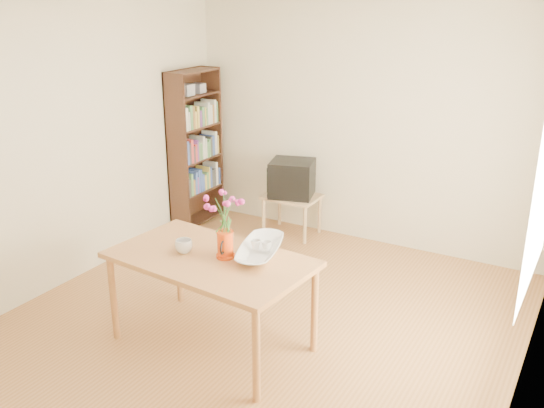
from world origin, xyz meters
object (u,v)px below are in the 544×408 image
Objects in this scene: table at (211,266)px; mug at (184,246)px; television at (293,178)px; pitcher at (225,245)px; bowl at (260,228)px.

mug reaches higher than table.
television reaches higher than mug.
television is (-0.64, 2.27, -0.18)m from pitcher.
mug is at bearing -98.54° from television.
table is 0.21m from pitcher.
bowl reaches higher than mug.
pitcher is 0.38× the size of television.
table is 2.39m from television.
table is at bearing -93.24° from television.
television is at bearing 108.11° from table.
pitcher is 2.37m from television.
mug is (-0.32, -0.09, -0.04)m from pitcher.
television is at bearing -114.83° from mug.
mug is 2.39m from television.
bowl is 0.78× the size of television.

